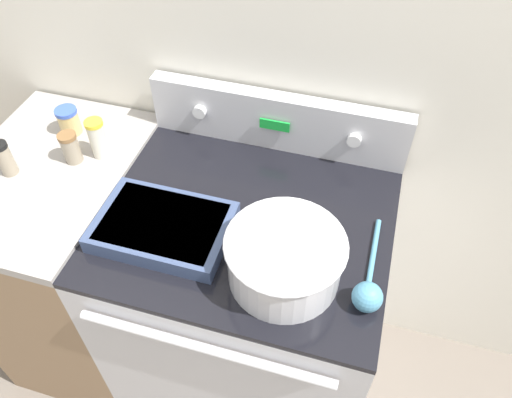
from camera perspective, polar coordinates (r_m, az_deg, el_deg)
The scene contains 11 objects.
kitchen_wall at distance 1.42m, azimuth 3.40°, elevation 17.86°, with size 8.00×0.05×2.50m.
stove_range at distance 1.72m, azimuth -0.82°, elevation -12.17°, with size 0.78×0.70×0.92m.
control_panel at distance 1.50m, azimuth 2.44°, elevation 8.88°, with size 0.78×0.07×0.18m.
side_counter at distance 1.92m, azimuth -19.20°, elevation -6.88°, with size 0.48×0.67×0.94m.
mixing_bowl at distance 1.17m, azimuth 3.30°, elevation -6.65°, with size 0.29×0.29×0.13m.
casserole_dish at distance 1.31m, azimuth -10.58°, elevation -3.07°, with size 0.34×0.24×0.05m.
ladle at distance 1.19m, azimuth 12.67°, elevation -10.34°, with size 0.07×0.30×0.07m.
spice_jar_yellow_cap at distance 1.53m, azimuth -17.62°, elevation 6.63°, with size 0.05×0.05×0.12m.
spice_jar_brown_cap at distance 1.55m, azimuth -20.43°, elevation 5.54°, with size 0.05×0.05×0.10m.
spice_jar_blue_cap at distance 1.66m, azimuth -20.61°, elevation 8.36°, with size 0.07×0.07×0.09m.
spice_jar_black_cap at distance 1.58m, azimuth -26.80°, elevation 4.16°, with size 0.05×0.05×0.11m.
Camera 1 is at (0.27, -0.50, 1.94)m, focal length 35.00 mm.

